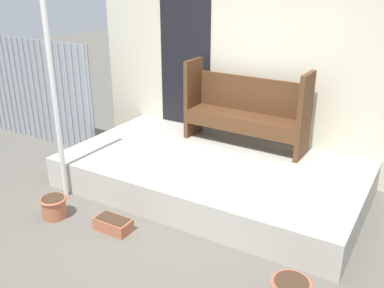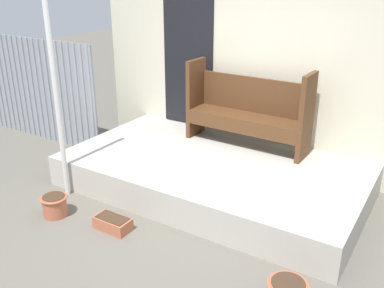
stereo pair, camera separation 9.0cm
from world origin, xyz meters
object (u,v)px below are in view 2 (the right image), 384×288
Objects in this scene: support_post at (56,98)px; bench at (248,107)px; flower_pot_left at (55,205)px; planter_box_rect at (113,223)px.

support_post is 2.32m from bench.
flower_pot_left is (-1.27, -2.14, -0.76)m from bench.
support_post is 1.51m from planter_box_rect.
flower_pot_left is (0.25, -0.41, -1.06)m from support_post.
support_post is at bearing 163.68° from planter_box_rect.
bench reaches higher than planter_box_rect.
support_post is at bearing 121.68° from flower_pot_left.
planter_box_rect is (0.72, 0.13, -0.06)m from flower_pot_left.
bench is 5.42× the size of flower_pot_left.
bench is 2.24m from planter_box_rect.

